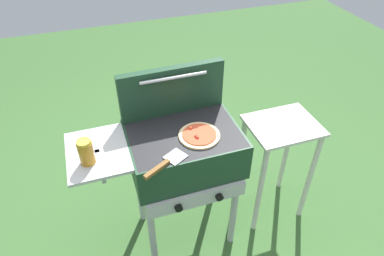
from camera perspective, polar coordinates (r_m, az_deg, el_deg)
name	(u,v)px	position (r m, az deg, el deg)	size (l,w,h in m)	color
ground_plane	(185,228)	(2.60, -1.09, -16.26)	(8.00, 8.00, 0.00)	#38602D
grill	(182,152)	(2.03, -1.68, -4.06)	(0.96, 0.53, 0.90)	#193823
grill_lid_open	(172,90)	(2.02, -3.31, 6.24)	(0.63, 0.09, 0.30)	#193823
pizza_pepperoni	(199,135)	(1.91, 1.21, -1.19)	(0.23, 0.23, 0.03)	beige
sauce_jar	(86,152)	(1.79, -17.14, -3.82)	(0.08, 0.08, 0.14)	#B77A1E
spatula	(165,164)	(1.75, -4.52, -5.95)	(0.26, 0.18, 0.02)	#B7BABF
prep_table	(278,151)	(2.39, 14.03, -3.79)	(0.44, 0.36, 0.80)	beige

